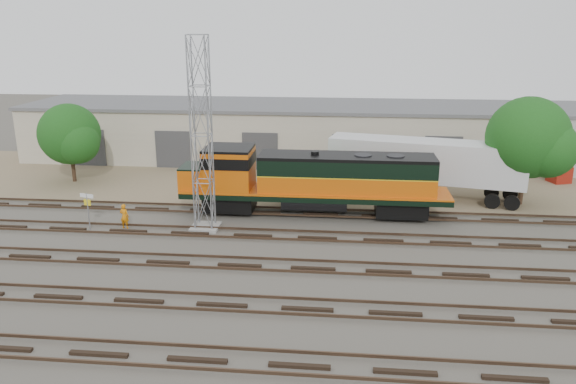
# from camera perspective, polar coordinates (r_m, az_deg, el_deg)

# --- Properties ---
(ground) EXTENTS (140.00, 140.00, 0.00)m
(ground) POSITION_cam_1_polar(r_m,az_deg,el_deg) (33.16, 2.87, -5.73)
(ground) COLOR #47423A
(ground) RESTS_ON ground
(dirt_strip) EXTENTS (80.00, 16.00, 0.02)m
(dirt_strip) POSITION_cam_1_polar(r_m,az_deg,el_deg) (47.36, 3.84, 1.20)
(dirt_strip) COLOR #726047
(dirt_strip) RESTS_ON ground
(tracks) EXTENTS (80.00, 20.40, 0.28)m
(tracks) POSITION_cam_1_polar(r_m,az_deg,el_deg) (30.38, 2.57, -7.75)
(tracks) COLOR black
(tracks) RESTS_ON ground
(warehouse) EXTENTS (58.40, 10.40, 5.30)m
(warehouse) POSITION_cam_1_polar(r_m,az_deg,el_deg) (54.53, 4.25, 6.11)
(warehouse) COLOR #BEB59E
(warehouse) RESTS_ON ground
(locomotive) EXTENTS (18.22, 3.20, 4.38)m
(locomotive) POSITION_cam_1_polar(r_m,az_deg,el_deg) (38.06, 2.23, 1.23)
(locomotive) COLOR black
(locomotive) RESTS_ON tracks
(signal_tower) EXTENTS (1.78, 1.78, 12.06)m
(signal_tower) POSITION_cam_1_polar(r_m,az_deg,el_deg) (35.03, -8.77, 5.37)
(signal_tower) COLOR gray
(signal_tower) RESTS_ON ground
(sign_post) EXTENTS (0.97, 0.30, 2.43)m
(sign_post) POSITION_cam_1_polar(r_m,az_deg,el_deg) (37.68, -19.70, -1.18)
(sign_post) COLOR gray
(sign_post) RESTS_ON ground
(worker) EXTENTS (0.64, 0.47, 1.63)m
(worker) POSITION_cam_1_polar(r_m,az_deg,el_deg) (37.51, -16.28, -2.37)
(worker) COLOR orange
(worker) RESTS_ON ground
(semi_trailer) EXTENTS (14.52, 5.84, 4.38)m
(semi_trailer) POSITION_cam_1_polar(r_m,az_deg,el_deg) (43.10, 14.20, 2.93)
(semi_trailer) COLOR silver
(semi_trailer) RESTS_ON ground
(dumpster_red) EXTENTS (1.86, 1.80, 1.40)m
(dumpster_red) POSITION_cam_1_polar(r_m,az_deg,el_deg) (51.67, 25.85, 1.64)
(dumpster_red) COLOR maroon
(dumpster_red) RESTS_ON ground
(tree_west) EXTENTS (5.22, 4.97, 6.51)m
(tree_west) POSITION_cam_1_polar(r_m,az_deg,el_deg) (49.10, -21.13, 5.31)
(tree_west) COLOR #382619
(tree_west) RESTS_ON ground
(tree_mid) EXTENTS (4.22, 4.02, 4.02)m
(tree_mid) POSITION_cam_1_polar(r_m,az_deg,el_deg) (41.21, 2.02, 1.25)
(tree_mid) COLOR #382619
(tree_mid) RESTS_ON ground
(tree_east) EXTENTS (6.10, 5.81, 7.84)m
(tree_east) POSITION_cam_1_polar(r_m,az_deg,el_deg) (43.18, 23.62, 4.82)
(tree_east) COLOR #382619
(tree_east) RESTS_ON ground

